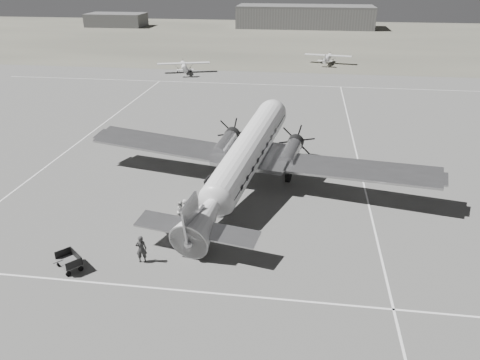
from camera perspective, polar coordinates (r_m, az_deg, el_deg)
name	(u,v)px	position (r m, az deg, el deg)	size (l,w,h in m)	color
ground	(225,190)	(40.47, -1.81, -1.19)	(260.00, 260.00, 0.00)	slate
taxi_line_near	(186,291)	(28.78, -6.61, -13.27)	(60.00, 0.15, 0.01)	silver
taxi_line_right	(367,198)	(40.37, 15.24, -2.17)	(0.15, 80.00, 0.01)	silver
taxi_line_left	(80,141)	(54.83, -18.91, 4.52)	(0.15, 60.00, 0.01)	silver
taxi_line_horizon	(266,85)	(78.16, 3.20, 11.54)	(90.00, 0.15, 0.01)	silver
grass_infield	(284,38)	(132.22, 5.41, 16.83)	(260.00, 90.00, 0.01)	#686658
hangar_main	(305,17)	(156.55, 7.91, 19.13)	(42.00, 14.00, 6.60)	slate
shed_secondary	(116,20)	(163.62, -14.84, 18.35)	(18.00, 10.00, 4.00)	#505050
dc3_airliner	(243,161)	(38.49, 0.41, 2.32)	(31.56, 21.90, 6.01)	#AFAFB2
light_plane_left	(184,67)	(87.55, -6.83, 13.49)	(9.58, 7.77, 1.99)	silver
light_plane_right	(327,59)	(96.95, 10.62, 14.31)	(9.32, 7.56, 1.93)	silver
baggage_cart_near	(173,225)	(34.63, -8.19, -5.41)	(1.51, 1.06, 0.85)	#505050
baggage_cart_far	(69,262)	(32.02, -20.11, -9.34)	(1.84, 1.30, 1.04)	#505050
ground_crew	(141,249)	(31.19, -11.94, -8.23)	(0.71, 0.46, 1.94)	#2A2A2A
ramp_agent	(181,211)	(35.49, -7.19, -3.78)	(0.82, 0.64, 1.69)	#B9B9B6
passenger	(185,208)	(36.09, -6.68, -3.43)	(0.72, 0.47, 1.47)	#AEAEAB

